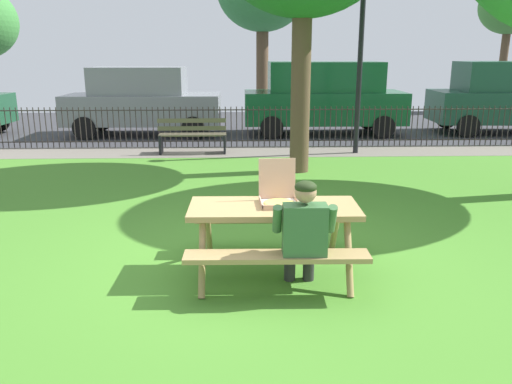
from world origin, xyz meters
TOP-DOWN VIEW (x-y plane):
  - ground at (0.00, 1.68)m, footprint 28.00×11.36m
  - cobblestone_walkway at (0.00, 6.66)m, footprint 28.00×1.40m
  - street_asphalt at (0.00, 11.32)m, footprint 28.00×7.92m
  - picnic_table_foreground at (0.28, -0.43)m, footprint 1.82×1.51m
  - pizza_box_open at (0.33, -0.33)m, footprint 0.42×0.45m
  - adult_at_table at (0.53, -0.94)m, footprint 0.61×0.60m
  - iron_fence_streetside at (0.00, 7.36)m, footprint 22.34×0.03m
  - park_bench_center at (-1.19, 6.52)m, footprint 1.60×0.48m
  - lamp_post_walkway at (2.72, 6.45)m, footprint 0.28×0.28m
  - parked_car_center at (-2.86, 9.43)m, footprint 4.42×1.95m
  - parked_car_right at (2.40, 9.43)m, footprint 4.61×1.97m
  - far_tree_center at (10.87, 15.87)m, footprint 2.41×2.41m

SIDE VIEW (x-z plane):
  - ground at x=0.00m, z-range -0.02..0.00m
  - street_asphalt at x=0.00m, z-range -0.01..0.00m
  - cobblestone_walkway at x=0.00m, z-range -0.01..0.00m
  - park_bench_center at x=-1.19m, z-range -0.01..0.84m
  - iron_fence_streetside at x=0.00m, z-range 0.01..1.03m
  - picnic_table_foreground at x=0.28m, z-range 0.20..0.99m
  - adult_at_table at x=0.53m, z-range 0.06..1.25m
  - pizza_box_open at x=0.33m, z-range 0.63..1.09m
  - parked_car_center at x=-2.86m, z-range 0.04..1.98m
  - parked_car_right at x=2.40m, z-range 0.06..2.14m
  - lamp_post_walkway at x=2.72m, z-range 0.47..5.11m
  - far_tree_center at x=10.87m, z-range 1.45..6.66m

